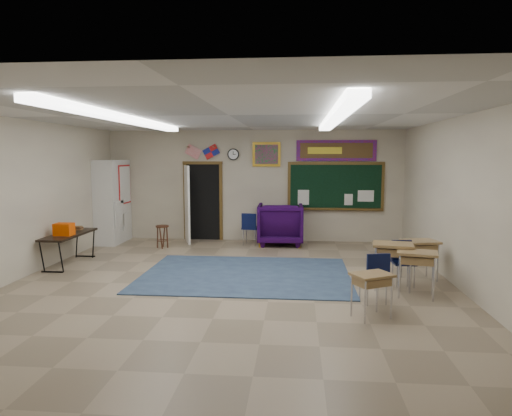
# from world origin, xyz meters

# --- Properties ---
(floor) EXTENTS (9.00, 9.00, 0.00)m
(floor) POSITION_xyz_m (0.00, 0.00, 0.00)
(floor) COLOR gray
(floor) RESTS_ON ground
(back_wall) EXTENTS (8.00, 0.04, 3.00)m
(back_wall) POSITION_xyz_m (0.00, 4.50, 1.50)
(back_wall) COLOR beige
(back_wall) RESTS_ON floor
(front_wall) EXTENTS (8.00, 0.04, 3.00)m
(front_wall) POSITION_xyz_m (0.00, -4.50, 1.50)
(front_wall) COLOR beige
(front_wall) RESTS_ON floor
(left_wall) EXTENTS (0.04, 9.00, 3.00)m
(left_wall) POSITION_xyz_m (-4.00, 0.00, 1.50)
(left_wall) COLOR beige
(left_wall) RESTS_ON floor
(right_wall) EXTENTS (0.04, 9.00, 3.00)m
(right_wall) POSITION_xyz_m (4.00, 0.00, 1.50)
(right_wall) COLOR beige
(right_wall) RESTS_ON floor
(ceiling) EXTENTS (8.00, 9.00, 0.04)m
(ceiling) POSITION_xyz_m (0.00, 0.00, 3.00)
(ceiling) COLOR silver
(ceiling) RESTS_ON back_wall
(area_rug) EXTENTS (4.00, 3.00, 0.02)m
(area_rug) POSITION_xyz_m (0.20, 0.80, 0.01)
(area_rug) COLOR #38516A
(area_rug) RESTS_ON floor
(fluorescent_strips) EXTENTS (3.86, 6.00, 0.10)m
(fluorescent_strips) POSITION_xyz_m (0.00, 0.00, 2.94)
(fluorescent_strips) COLOR white
(fluorescent_strips) RESTS_ON ceiling
(doorway) EXTENTS (1.10, 0.89, 2.16)m
(doorway) POSITION_xyz_m (-1.50, 4.35, 1.06)
(doorway) COLOR black
(doorway) RESTS_ON back_wall
(chalkboard) EXTENTS (2.55, 0.14, 1.30)m
(chalkboard) POSITION_xyz_m (2.20, 4.46, 1.46)
(chalkboard) COLOR #563D18
(chalkboard) RESTS_ON back_wall
(bulletin_board) EXTENTS (2.10, 0.05, 0.55)m
(bulletin_board) POSITION_xyz_m (2.20, 4.47, 2.45)
(bulletin_board) COLOR #AA0F0E
(bulletin_board) RESTS_ON back_wall
(framed_art_print) EXTENTS (0.75, 0.05, 0.65)m
(framed_art_print) POSITION_xyz_m (0.35, 4.47, 2.35)
(framed_art_print) COLOR #A97F20
(framed_art_print) RESTS_ON back_wall
(wall_clock) EXTENTS (0.32, 0.05, 0.32)m
(wall_clock) POSITION_xyz_m (-0.55, 4.47, 2.35)
(wall_clock) COLOR black
(wall_clock) RESTS_ON back_wall
(wall_flags) EXTENTS (1.16, 0.06, 0.70)m
(wall_flags) POSITION_xyz_m (-1.40, 4.44, 2.48)
(wall_flags) COLOR red
(wall_flags) RESTS_ON back_wall
(storage_cabinet) EXTENTS (0.59, 1.25, 2.20)m
(storage_cabinet) POSITION_xyz_m (-3.71, 3.85, 1.10)
(storage_cabinet) COLOR silver
(storage_cabinet) RESTS_ON floor
(wingback_armchair) EXTENTS (1.19, 1.22, 1.08)m
(wingback_armchair) POSITION_xyz_m (0.75, 3.97, 0.54)
(wingback_armchair) COLOR black
(wingback_armchair) RESTS_ON floor
(student_chair_reading) EXTENTS (0.48, 0.48, 0.85)m
(student_chair_reading) POSITION_xyz_m (-0.02, 3.82, 0.42)
(student_chair_reading) COLOR black
(student_chair_reading) RESTS_ON floor
(student_chair_desk_a) EXTENTS (0.50, 0.50, 0.82)m
(student_chair_desk_a) POSITION_xyz_m (2.39, -0.70, 0.41)
(student_chair_desk_a) COLOR black
(student_chair_desk_a) RESTS_ON floor
(student_chair_desk_b) EXTENTS (0.42, 0.42, 0.79)m
(student_chair_desk_b) POSITION_xyz_m (3.08, 0.30, 0.40)
(student_chair_desk_b) COLOR black
(student_chair_desk_b) RESTS_ON floor
(student_desk_front_left) EXTENTS (0.74, 0.60, 0.81)m
(student_desk_front_left) POSITION_xyz_m (2.84, 0.09, 0.45)
(student_desk_front_left) COLOR #9B7E48
(student_desk_front_left) RESTS_ON floor
(student_desk_front_right) EXTENTS (0.72, 0.60, 0.75)m
(student_desk_front_right) POSITION_xyz_m (3.47, 0.73, 0.42)
(student_desk_front_right) COLOR #9B7E48
(student_desk_front_right) RESTS_ON floor
(student_desk_back_left) EXTENTS (0.67, 0.61, 0.65)m
(student_desk_back_left) POSITION_xyz_m (2.25, -1.41, 0.36)
(student_desk_back_left) COLOR #9B7E48
(student_desk_back_left) RESTS_ON floor
(student_desk_back_right) EXTENTS (0.72, 0.61, 0.75)m
(student_desk_back_right) POSITION_xyz_m (3.14, -0.33, 0.42)
(student_desk_back_right) COLOR #9B7E48
(student_desk_back_right) RESTS_ON floor
(folding_table) EXTENTS (0.54, 1.62, 0.92)m
(folding_table) POSITION_xyz_m (-3.65, 1.32, 0.37)
(folding_table) COLOR black
(folding_table) RESTS_ON floor
(wooden_stool) EXTENTS (0.32, 0.32, 0.57)m
(wooden_stool) POSITION_xyz_m (-2.19, 3.21, 0.30)
(wooden_stool) COLOR #4A2616
(wooden_stool) RESTS_ON floor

